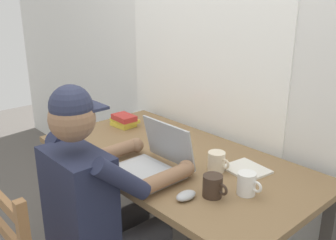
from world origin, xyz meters
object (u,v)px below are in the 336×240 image
Objects in this scene: laptop at (156,160)px; coffee_mug_white at (247,184)px; desk at (174,172)px; coffee_mug_dark at (213,186)px; computer_mouse at (186,196)px; book_stack_main at (124,120)px; coffee_mug_spare at (217,162)px; seated_person at (101,201)px; landscape_photo_print at (176,136)px.

laptop is 2.79× the size of coffee_mug_white.
laptop reaches higher than desk.
coffee_mug_white is at bearing 54.90° from coffee_mug_dark.
laptop is 3.30× the size of computer_mouse.
laptop is (0.05, -0.17, 0.15)m from desk.
desk is 0.23m from laptop.
computer_mouse is at bearing -36.40° from desk.
book_stack_main is at bearing 157.12° from laptop.
book_stack_main is (-0.63, 0.26, -0.01)m from laptop.
coffee_mug_spare is at bearing 127.25° from coffee_mug_dark.
seated_person is 10.09× the size of coffee_mug_dark.
coffee_mug_dark is (0.41, -0.16, 0.14)m from desk.
coffee_mug_white is 0.66× the size of book_stack_main.
desk is 0.32m from landscape_photo_print.
computer_mouse is at bearing -15.73° from laptop.
coffee_mug_dark is at bearing 3.09° from laptop.
computer_mouse is at bearing -122.89° from coffee_mug_white.
computer_mouse is 0.32m from coffee_mug_spare.
coffee_mug_spare is 0.83m from book_stack_main.
seated_person is 0.58m from coffee_mug_spare.
desk is 0.59m from book_stack_main.
seated_person is at bearing -136.69° from coffee_mug_white.
desk is at bearing 92.86° from seated_person.
computer_mouse reaches higher than landscape_photo_print.
landscape_photo_print is at bearing 140.03° from computer_mouse.
coffee_mug_dark is at bearing -14.05° from book_stack_main.
landscape_photo_print is (-0.71, 0.25, -0.05)m from coffee_mug_white.
book_stack_main is at bearing 176.74° from coffee_mug_spare.
computer_mouse is at bearing -20.66° from book_stack_main.
seated_person is at bearing -87.14° from desk.
coffee_mug_spare reaches higher than desk.
coffee_mug_white is 1.07m from book_stack_main.
desk is 11.73× the size of landscape_photo_print.
coffee_mug_white is (0.14, 0.22, 0.03)m from computer_mouse.
coffee_mug_spare is (0.26, 0.04, 0.14)m from desk.
coffee_mug_white reaches higher than landscape_photo_print.
coffee_mug_white is 0.76m from landscape_photo_print.
landscape_photo_print is (-0.24, 0.69, 0.07)m from seated_person.
coffee_mug_white reaches higher than book_stack_main.
computer_mouse is 0.55× the size of book_stack_main.
coffee_mug_white is at bearing 57.11° from computer_mouse.
desk is 12.47× the size of coffee_mug_spare.
laptop reaches higher than computer_mouse.
coffee_mug_dark is 0.25m from coffee_mug_spare.
coffee_mug_white is 0.96× the size of coffee_mug_dark.
coffee_mug_dark is (0.06, 0.10, 0.03)m from computer_mouse.
coffee_mug_dark is (0.39, 0.32, 0.12)m from seated_person.
coffee_mug_white is at bearing -32.64° from landscape_photo_print.
coffee_mug_white is 0.91× the size of landscape_photo_print.
coffee_mug_spare is at bearing 106.93° from computer_mouse.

